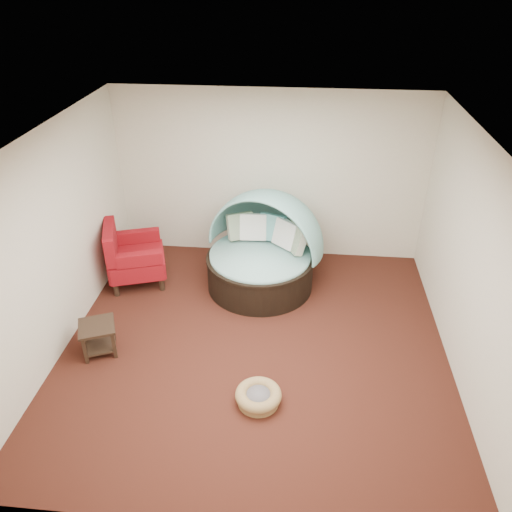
# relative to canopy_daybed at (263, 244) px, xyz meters

# --- Properties ---
(floor) EXTENTS (5.00, 5.00, 0.00)m
(floor) POSITION_rel_canopy_daybed_xyz_m (0.03, -1.49, -0.70)
(floor) COLOR #411B12
(floor) RESTS_ON ground
(wall_back) EXTENTS (5.00, 0.00, 5.00)m
(wall_back) POSITION_rel_canopy_daybed_xyz_m (0.03, 1.01, 0.70)
(wall_back) COLOR beige
(wall_back) RESTS_ON floor
(wall_front) EXTENTS (5.00, 0.00, 5.00)m
(wall_front) POSITION_rel_canopy_daybed_xyz_m (0.03, -3.99, 0.70)
(wall_front) COLOR beige
(wall_front) RESTS_ON floor
(wall_left) EXTENTS (0.00, 5.00, 5.00)m
(wall_left) POSITION_rel_canopy_daybed_xyz_m (-2.47, -1.49, 0.70)
(wall_left) COLOR beige
(wall_left) RESTS_ON floor
(wall_right) EXTENTS (0.00, 5.00, 5.00)m
(wall_right) POSITION_rel_canopy_daybed_xyz_m (2.53, -1.49, 0.70)
(wall_right) COLOR beige
(wall_right) RESTS_ON floor
(ceiling) EXTENTS (5.00, 5.00, 0.00)m
(ceiling) POSITION_rel_canopy_daybed_xyz_m (0.03, -1.49, 2.10)
(ceiling) COLOR white
(ceiling) RESTS_ON wall_back
(canopy_daybed) EXTENTS (2.12, 2.09, 1.50)m
(canopy_daybed) POSITION_rel_canopy_daybed_xyz_m (0.00, 0.00, 0.00)
(canopy_daybed) COLOR black
(canopy_daybed) RESTS_ON floor
(pet_basket) EXTENTS (0.72, 0.72, 0.19)m
(pet_basket) POSITION_rel_canopy_daybed_xyz_m (0.17, -2.49, -0.60)
(pet_basket) COLOR brown
(pet_basket) RESTS_ON floor
(red_armchair) EXTENTS (1.08, 1.08, 1.00)m
(red_armchair) POSITION_rel_canopy_daybed_xyz_m (-2.03, -0.15, -0.23)
(red_armchair) COLOR black
(red_armchair) RESTS_ON floor
(side_table) EXTENTS (0.58, 0.58, 0.43)m
(side_table) POSITION_rel_canopy_daybed_xyz_m (-1.97, -1.81, -0.42)
(side_table) COLOR black
(side_table) RESTS_ON floor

